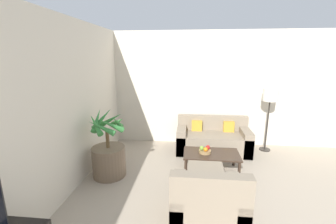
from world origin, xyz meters
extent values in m
cube|color=beige|center=(0.00, 6.16, 1.35)|extent=(8.51, 0.06, 2.70)
cube|color=beige|center=(-3.49, 3.07, 1.35)|extent=(0.06, 7.73, 2.70)
cylinder|color=brown|center=(-3.05, 4.33, 0.27)|extent=(0.59, 0.59, 0.54)
cylinder|color=brown|center=(-3.05, 4.33, 0.71)|extent=(0.06, 0.06, 0.33)
cone|color=#38843D|center=(-2.86, 4.33, 1.01)|extent=(0.10, 0.44, 0.35)
cone|color=#38843D|center=(-2.90, 4.48, 0.98)|extent=(0.40, 0.40, 0.29)
cone|color=#38843D|center=(-3.05, 4.53, 0.99)|extent=(0.45, 0.10, 0.32)
cone|color=#38843D|center=(-3.17, 4.45, 1.03)|extent=(0.36, 0.36, 0.38)
cone|color=#38843D|center=(-3.22, 4.33, 1.04)|extent=(0.10, 0.40, 0.39)
cone|color=#38843D|center=(-3.19, 4.19, 1.00)|extent=(0.38, 0.38, 0.34)
cone|color=#38843D|center=(-3.05, 4.12, 0.98)|extent=(0.46, 0.10, 0.29)
cone|color=#38843D|center=(-2.91, 4.19, 1.00)|extent=(0.39, 0.39, 0.33)
cube|color=gray|center=(-1.09, 5.60, 0.21)|extent=(1.61, 0.77, 0.43)
cube|color=gray|center=(-1.09, 5.91, 0.60)|extent=(1.61, 0.16, 0.34)
cube|color=gray|center=(-1.80, 5.60, 0.27)|extent=(0.20, 0.77, 0.55)
cube|color=gray|center=(-0.39, 5.60, 0.27)|extent=(0.20, 0.77, 0.55)
cube|color=gold|center=(-1.46, 5.79, 0.55)|extent=(0.24, 0.12, 0.24)
cube|color=gold|center=(-0.73, 5.79, 0.55)|extent=(0.24, 0.12, 0.24)
cylinder|color=#2D2823|center=(0.13, 5.81, 0.01)|extent=(0.24, 0.24, 0.03)
cylinder|color=#2D2823|center=(0.13, 5.81, 0.59)|extent=(0.03, 0.03, 1.13)
cylinder|color=silver|center=(0.13, 5.81, 1.30)|extent=(0.32, 0.32, 0.28)
cylinder|color=#38281E|center=(-1.67, 4.45, 0.16)|extent=(0.05, 0.05, 0.32)
cylinder|color=#38281E|center=(-0.73, 4.45, 0.16)|extent=(0.05, 0.05, 0.32)
cylinder|color=#38281E|center=(-1.67, 4.96, 0.16)|extent=(0.05, 0.05, 0.32)
cylinder|color=#38281E|center=(-0.73, 4.96, 0.16)|extent=(0.05, 0.05, 0.32)
cube|color=#38281E|center=(-1.20, 4.71, 0.33)|extent=(1.03, 0.59, 0.03)
cylinder|color=#997A4C|center=(-1.32, 4.72, 0.38)|extent=(0.23, 0.23, 0.05)
sphere|color=red|center=(-1.27, 4.76, 0.44)|extent=(0.08, 0.08, 0.08)
sphere|color=olive|center=(-1.39, 4.71, 0.44)|extent=(0.08, 0.08, 0.08)
sphere|color=orange|center=(-1.32, 4.66, 0.44)|extent=(0.08, 0.08, 0.08)
cube|color=gray|center=(-1.37, 3.29, 0.22)|extent=(0.90, 0.81, 0.43)
cube|color=gray|center=(-1.37, 2.97, 0.65)|extent=(0.90, 0.16, 0.43)
cube|color=gray|center=(-1.74, 3.29, 0.27)|extent=(0.16, 0.81, 0.53)
cube|color=gray|center=(-1.00, 3.29, 0.27)|extent=(0.16, 0.81, 0.53)
cube|color=gray|center=(-1.35, 4.07, 0.19)|extent=(0.57, 0.48, 0.38)
camera|label=1|loc=(-1.61, 0.75, 2.10)|focal=24.00mm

